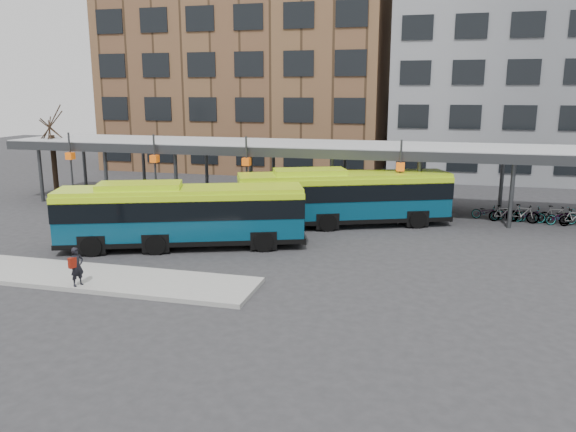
# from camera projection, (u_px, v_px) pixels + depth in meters

# --- Properties ---
(ground) EXTENTS (120.00, 120.00, 0.00)m
(ground) POSITION_uv_depth(u_px,v_px,m) (242.00, 268.00, 24.12)
(ground) COLOR #28282B
(ground) RESTS_ON ground
(boarding_island) EXTENTS (14.00, 3.00, 0.18)m
(boarding_island) POSITION_uv_depth(u_px,v_px,m) (88.00, 277.00, 22.61)
(boarding_island) COLOR gray
(boarding_island) RESTS_ON ground
(canopy) EXTENTS (40.00, 6.53, 4.80)m
(canopy) POSITION_uv_depth(u_px,v_px,m) (307.00, 148.00, 35.43)
(canopy) COLOR #999B9E
(canopy) RESTS_ON ground
(tree) EXTENTS (1.64, 1.64, 5.60)m
(tree) POSITION_uv_depth(u_px,v_px,m) (54.00, 163.00, 39.32)
(tree) COLOR black
(tree) RESTS_ON ground
(building_brick) EXTENTS (26.00, 14.00, 22.00)m
(building_brick) POSITION_uv_depth(u_px,v_px,m) (250.00, 53.00, 54.37)
(building_brick) COLOR brown
(building_brick) RESTS_ON ground
(building_grey) EXTENTS (24.00, 14.00, 20.00)m
(building_grey) POSITION_uv_depth(u_px,v_px,m) (538.00, 60.00, 48.22)
(building_grey) COLOR slate
(building_grey) RESTS_ON ground
(bus_front) EXTENTS (11.74, 6.31, 3.20)m
(bus_front) POSITION_uv_depth(u_px,v_px,m) (181.00, 214.00, 26.89)
(bus_front) COLOR #07374F
(bus_front) RESTS_ON ground
(bus_rear) EXTENTS (11.80, 6.81, 3.24)m
(bus_rear) POSITION_uv_depth(u_px,v_px,m) (343.00, 196.00, 31.24)
(bus_rear) COLOR #07374F
(bus_rear) RESTS_ON ground
(pedestrian) EXTENTS (0.54, 0.65, 1.50)m
(pedestrian) POSITION_uv_depth(u_px,v_px,m) (77.00, 266.00, 21.21)
(pedestrian) COLOR black
(pedestrian) RESTS_ON boarding_island
(bike_rack) EXTENTS (6.29, 1.55, 1.07)m
(bike_rack) POSITION_uv_depth(u_px,v_px,m) (530.00, 214.00, 32.16)
(bike_rack) COLOR slate
(bike_rack) RESTS_ON ground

